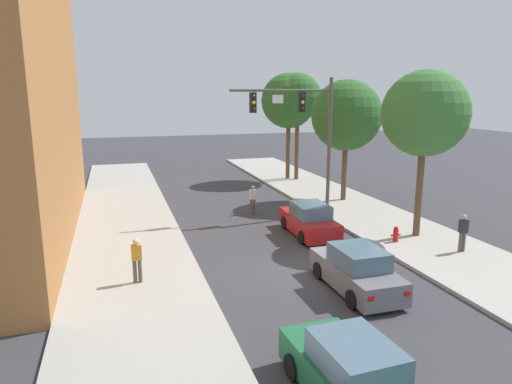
{
  "coord_description": "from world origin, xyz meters",
  "views": [
    {
      "loc": [
        -6.9,
        -15.85,
        6.84
      ],
      "look_at": [
        -0.29,
        5.73,
        2.0
      ],
      "focal_mm": 32.62,
      "sensor_mm": 36.0,
      "label": 1
    }
  ],
  "objects": [
    {
      "name": "sidewalk_left",
      "position": [
        -6.5,
        0.0,
        0.07
      ],
      "size": [
        5.0,
        60.0,
        0.15
      ],
      "primitive_type": "cube",
      "color": "#A8A59E",
      "rests_on": "ground"
    },
    {
      "name": "street_tree_farthest",
      "position": [
        6.19,
        18.28,
        6.2
      ],
      "size": [
        4.22,
        4.22,
        8.18
      ],
      "color": "brown",
      "rests_on": "sidewalk_right"
    },
    {
      "name": "car_following_grey",
      "position": [
        0.96,
        -2.22,
        0.72
      ],
      "size": [
        1.85,
        4.25,
        1.6
      ],
      "color": "slate",
      "rests_on": "ground"
    },
    {
      "name": "street_tree_second",
      "position": [
        6.91,
        10.21,
        5.46
      ],
      "size": [
        4.36,
        4.36,
        7.5
      ],
      "color": "brown",
      "rests_on": "sidewalk_right"
    },
    {
      "name": "pedestrian_sidewalk_right_walker",
      "position": [
        7.11,
        -0.26,
        1.06
      ],
      "size": [
        0.36,
        0.22,
        1.64
      ],
      "color": "brown",
      "rests_on": "sidewalk_right"
    },
    {
      "name": "pedestrian_crossing_road",
      "position": [
        0.53,
        9.05,
        0.91
      ],
      "size": [
        0.36,
        0.22,
        1.64
      ],
      "color": "brown",
      "rests_on": "ground"
    },
    {
      "name": "car_third_green",
      "position": [
        -2.2,
        -7.72,
        0.72
      ],
      "size": [
        2.0,
        4.32,
        1.6
      ],
      "color": "#1E663D",
      "rests_on": "ground"
    },
    {
      "name": "street_tree_third",
      "position": [
        6.73,
        17.78,
        6.47
      ],
      "size": [
        3.64,
        3.64,
        8.18
      ],
      "color": "brown",
      "rests_on": "sidewalk_right"
    },
    {
      "name": "car_lead_red",
      "position": [
        1.98,
        4.27,
        0.72
      ],
      "size": [
        1.95,
        4.3,
        1.6
      ],
      "color": "#B21E1E",
      "rests_on": "ground"
    },
    {
      "name": "ground_plane",
      "position": [
        0.0,
        0.0,
        0.0
      ],
      "size": [
        120.0,
        120.0,
        0.0
      ],
      "primitive_type": "plane",
      "color": "#38383D"
    },
    {
      "name": "pedestrian_sidewalk_left_walker",
      "position": [
        -6.38,
        0.39,
        1.06
      ],
      "size": [
        0.36,
        0.22,
        1.64
      ],
      "color": "brown",
      "rests_on": "sidewalk_left"
    },
    {
      "name": "traffic_signal_mast",
      "position": [
        3.0,
        7.72,
        5.3
      ],
      "size": [
        5.8,
        0.38,
        7.5
      ],
      "color": "#514C47",
      "rests_on": "sidewalk_right"
    },
    {
      "name": "street_tree_nearest",
      "position": [
        6.7,
        2.33,
        5.88
      ],
      "size": [
        3.93,
        3.93,
        7.73
      ],
      "color": "brown",
      "rests_on": "sidewalk_right"
    },
    {
      "name": "sidewalk_right",
      "position": [
        6.5,
        0.0,
        0.07
      ],
      "size": [
        5.0,
        60.0,
        0.15
      ],
      "primitive_type": "cube",
      "color": "#A8A59E",
      "rests_on": "ground"
    },
    {
      "name": "fire_hydrant",
      "position": [
        5.18,
        1.75,
        0.51
      ],
      "size": [
        0.48,
        0.24,
        0.72
      ],
      "color": "red",
      "rests_on": "sidewalk_right"
    }
  ]
}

